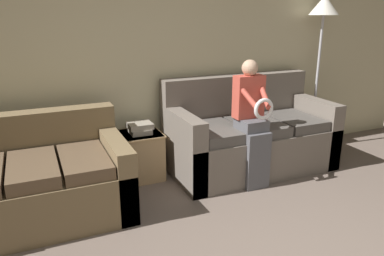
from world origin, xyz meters
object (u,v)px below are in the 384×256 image
at_px(book_stack, 140,128).
at_px(floor_lamp, 323,18).
at_px(couch_main, 248,137).
at_px(child_left_seated, 253,119).
at_px(side_shelf, 141,155).
at_px(couch_side, 35,182).

xyz_separation_m(book_stack, floor_lamp, (2.28, -0.03, 1.08)).
xyz_separation_m(couch_main, book_stack, (-1.19, 0.22, 0.20)).
relative_size(couch_main, floor_lamp, 0.96).
bearing_deg(child_left_seated, side_shelf, 149.18).
distance_m(couch_main, book_stack, 1.23).
height_order(couch_side, side_shelf, couch_side).
bearing_deg(couch_side, floor_lamp, 6.38).
bearing_deg(couch_main, side_shelf, 169.85).
distance_m(couch_main, child_left_seated, 0.54).
xyz_separation_m(couch_main, side_shelf, (-1.20, 0.21, -0.10)).
xyz_separation_m(couch_side, floor_lamp, (3.33, 0.37, 1.32)).
bearing_deg(floor_lamp, couch_side, -173.62).
xyz_separation_m(couch_main, child_left_seated, (-0.21, -0.38, 0.33)).
xyz_separation_m(couch_main, floor_lamp, (1.08, 0.20, 1.27)).
distance_m(child_left_seated, book_stack, 1.16).
distance_m(side_shelf, book_stack, 0.30).
distance_m(couch_side, book_stack, 1.15).
relative_size(child_left_seated, side_shelf, 2.54).
distance_m(side_shelf, floor_lamp, 2.66).
distance_m(couch_side, child_left_seated, 2.08).
bearing_deg(side_shelf, couch_main, -10.15).
xyz_separation_m(child_left_seated, side_shelf, (-0.99, 0.59, -0.44)).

